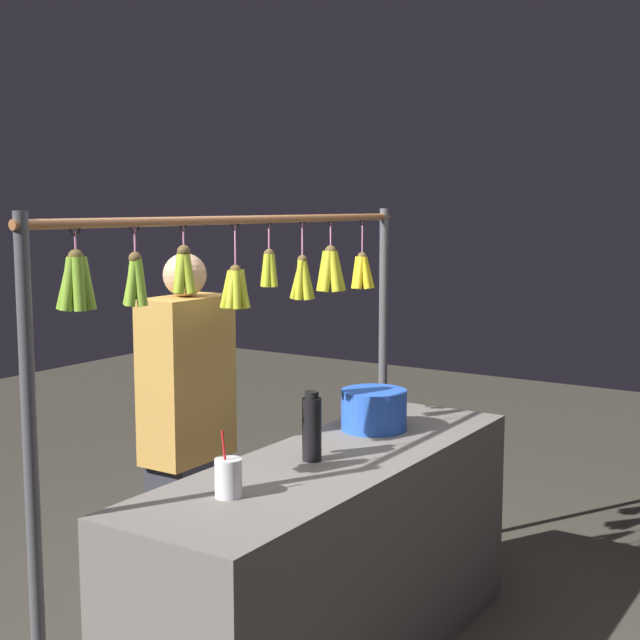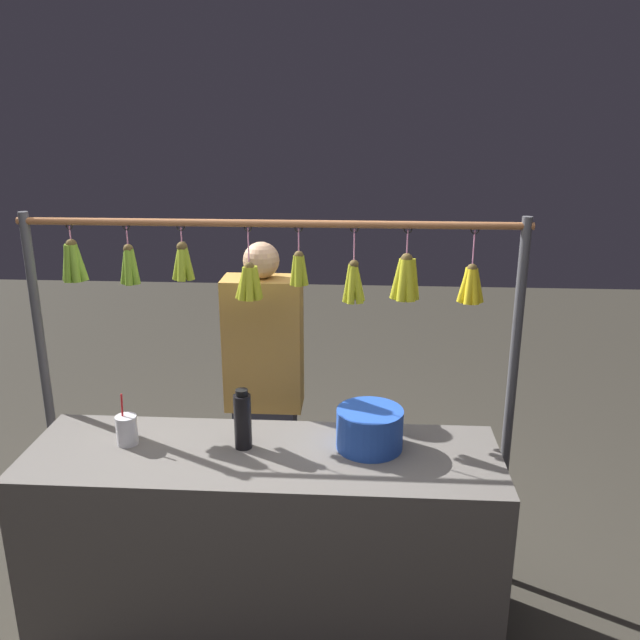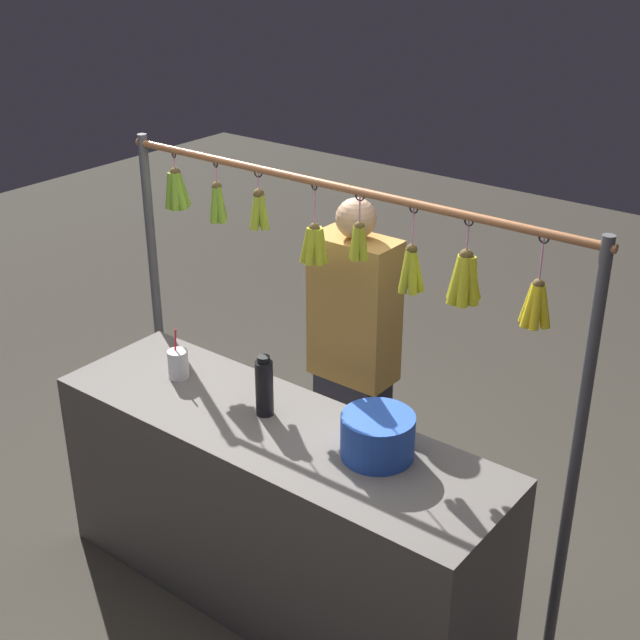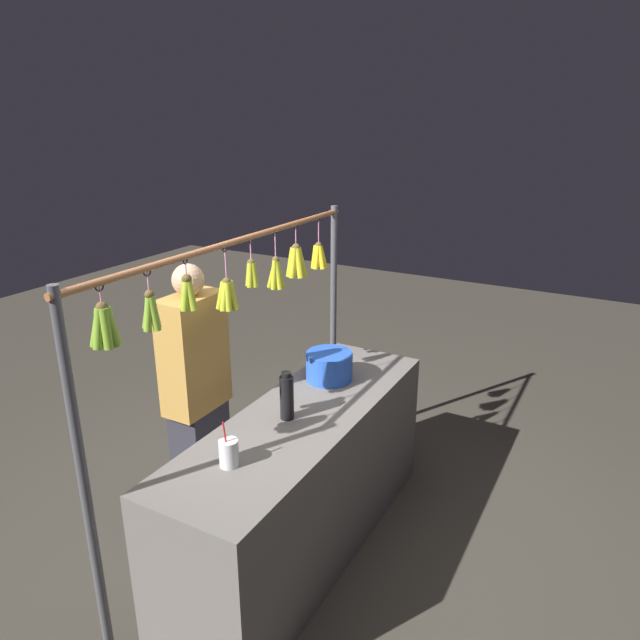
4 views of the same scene
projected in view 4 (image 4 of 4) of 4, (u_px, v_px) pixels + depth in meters
The scene contains 7 objects.
ground_plane at pixel (304, 544), 3.38m from camera, with size 12.00×12.00×0.00m, color #3B372E.
market_counter at pixel (303, 482), 3.24m from camera, with size 1.96×0.60×0.85m, color #66605B.
display_rack at pixel (241, 320), 3.13m from camera, with size 2.22×0.13×1.78m.
water_bottle at pixel (287, 397), 3.01m from camera, with size 0.07×0.07×0.26m.
blue_bucket at pixel (329, 366), 3.47m from camera, with size 0.28×0.28×0.17m, color blue.
drink_cup at pixel (229, 453), 2.62m from camera, with size 0.09×0.09×0.22m.
vendor_person at pixel (198, 402), 3.35m from camera, with size 0.38×0.21×1.60m.
Camera 4 is at (2.37, 1.42, 2.35)m, focal length 32.90 mm.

